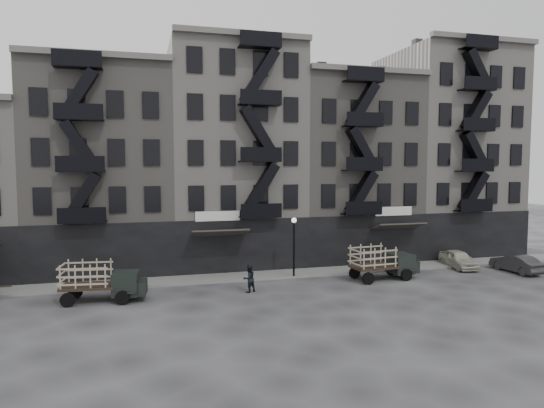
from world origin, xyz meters
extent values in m
plane|color=#38383A|center=(0.00, 0.00, 0.00)|extent=(140.00, 140.00, 0.00)
cube|color=slate|center=(0.00, 3.75, 0.07)|extent=(55.00, 2.50, 0.15)
cube|color=slate|center=(-10.00, 10.00, 7.50)|extent=(10.00, 10.00, 15.00)
cube|color=black|center=(-10.00, 5.05, 2.00)|extent=(10.00, 0.35, 4.00)
cube|color=#595651|center=(-10.00, 4.85, 15.20)|extent=(10.00, 0.50, 0.40)
cube|color=#4C4744|center=(-13.00, 10.00, 15.60)|extent=(0.70, 0.70, 1.20)
cube|color=#4C4744|center=(-7.50, 10.00, 15.60)|extent=(0.70, 0.70, 1.20)
cube|color=#A5A198|center=(0.00, 10.00, 8.50)|extent=(10.00, 10.00, 17.00)
cube|color=black|center=(0.00, 5.05, 2.00)|extent=(10.00, 0.35, 4.00)
cube|color=#595651|center=(0.00, 4.85, 17.20)|extent=(10.00, 0.50, 0.40)
cube|color=#4C4744|center=(-3.00, 10.00, 17.60)|extent=(0.70, 0.70, 1.20)
cube|color=#4C4744|center=(2.50, 10.00, 17.60)|extent=(0.70, 0.70, 1.20)
cube|color=slate|center=(10.00, 10.00, 7.50)|extent=(10.00, 10.00, 15.00)
cube|color=black|center=(10.00, 5.05, 2.00)|extent=(10.00, 0.35, 4.00)
cube|color=#595651|center=(10.00, 4.85, 15.20)|extent=(10.00, 0.50, 0.40)
cube|color=#4C4744|center=(7.00, 10.00, 15.60)|extent=(0.70, 0.70, 1.20)
cube|color=#4C4744|center=(12.50, 10.00, 15.60)|extent=(0.70, 0.70, 1.20)
cube|color=#A5A198|center=(20.00, 10.00, 9.00)|extent=(10.00, 10.00, 18.00)
cube|color=black|center=(20.00, 5.05, 2.00)|extent=(10.00, 0.35, 4.00)
cube|color=#595651|center=(20.00, 4.85, 18.20)|extent=(10.00, 0.50, 0.40)
cube|color=#4C4744|center=(17.00, 10.00, 18.60)|extent=(0.70, 0.70, 1.20)
cube|color=#4C4744|center=(22.50, 10.00, 18.60)|extent=(0.70, 0.70, 1.20)
cylinder|color=black|center=(3.00, 2.60, 2.00)|extent=(0.14, 0.14, 4.00)
sphere|color=silver|center=(3.00, 2.60, 4.10)|extent=(0.36, 0.36, 0.36)
cube|color=black|center=(-10.29, 0.06, 0.94)|extent=(3.24, 2.14, 0.16)
cube|color=black|center=(-8.24, -0.18, 1.03)|extent=(1.62, 1.77, 1.35)
cube|color=black|center=(-7.43, -0.27, 0.76)|extent=(0.87, 1.42, 0.81)
cylinder|color=black|center=(-8.43, -1.06, 0.40)|extent=(0.83, 0.29, 0.81)
cylinder|color=black|center=(-8.22, 0.72, 0.40)|extent=(0.83, 0.29, 0.81)
cylinder|color=black|center=(-11.37, -0.71, 0.40)|extent=(0.83, 0.29, 0.81)
cylinder|color=black|center=(-11.16, 1.07, 0.40)|extent=(0.83, 0.29, 0.81)
cube|color=black|center=(8.16, 0.53, 0.96)|extent=(3.25, 2.08, 0.16)
cube|color=black|center=(10.25, 0.70, 1.05)|extent=(1.59, 1.76, 1.37)
cube|color=black|center=(11.07, 0.77, 0.78)|extent=(0.84, 1.43, 0.82)
cylinder|color=black|center=(10.24, -0.21, 0.41)|extent=(0.84, 0.27, 0.82)
cylinder|color=black|center=(10.08, 1.61, 0.41)|extent=(0.84, 0.27, 0.82)
cylinder|color=black|center=(7.24, -0.47, 0.41)|extent=(0.84, 0.27, 0.82)
cylinder|color=black|center=(7.08, 1.35, 0.41)|extent=(0.84, 0.27, 0.82)
imported|color=#BBB8A7|center=(16.32, 2.47, 0.69)|extent=(2.14, 4.21, 1.37)
imported|color=#28282B|center=(19.50, 0.04, 0.66)|extent=(1.67, 4.10, 1.32)
imported|color=black|center=(-0.86, -0.27, 0.87)|extent=(1.04, 0.94, 1.74)
camera|label=1|loc=(-7.30, -29.38, 7.98)|focal=32.00mm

